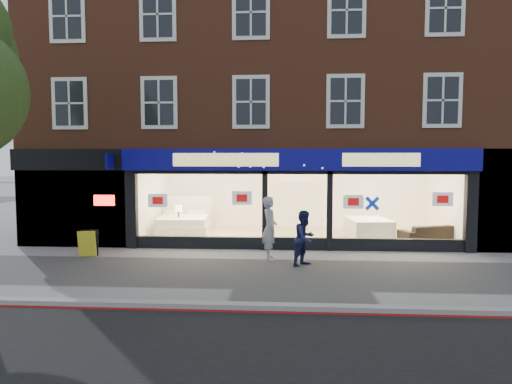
# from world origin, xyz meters

# --- Properties ---
(ground) EXTENTS (120.00, 120.00, 0.00)m
(ground) POSITION_xyz_m (0.00, 0.00, 0.00)
(ground) COLOR gray
(ground) RESTS_ON ground
(kerb_line) EXTENTS (60.00, 0.10, 0.01)m
(kerb_line) POSITION_xyz_m (0.00, -3.10, 0.01)
(kerb_line) COLOR #8C0A07
(kerb_line) RESTS_ON ground
(kerb_stone) EXTENTS (60.00, 0.25, 0.12)m
(kerb_stone) POSITION_xyz_m (0.00, -2.90, 0.06)
(kerb_stone) COLOR gray
(kerb_stone) RESTS_ON ground
(showroom_floor) EXTENTS (11.00, 4.50, 0.10)m
(showroom_floor) POSITION_xyz_m (0.00, 5.25, 0.05)
(showroom_floor) COLOR tan
(showroom_floor) RESTS_ON ground
(building) EXTENTS (19.00, 8.26, 10.30)m
(building) POSITION_xyz_m (-0.02, 6.93, 6.67)
(building) COLOR brown
(building) RESTS_ON ground
(display_bed) EXTENTS (2.15, 2.51, 1.33)m
(display_bed) POSITION_xyz_m (-4.31, 5.57, 0.47)
(display_bed) COLOR silver
(display_bed) RESTS_ON showroom_floor
(bedside_table) EXTENTS (0.52, 0.52, 0.55)m
(bedside_table) POSITION_xyz_m (-4.40, 5.05, 0.38)
(bedside_table) COLOR brown
(bedside_table) RESTS_ON showroom_floor
(mattress_stack) EXTENTS (1.61, 1.93, 0.70)m
(mattress_stack) POSITION_xyz_m (2.64, 4.90, 0.45)
(mattress_stack) COLOR silver
(mattress_stack) RESTS_ON showroom_floor
(sofa) EXTENTS (2.15, 1.38, 0.59)m
(sofa) POSITION_xyz_m (4.60, 4.33, 0.39)
(sofa) COLOR black
(sofa) RESTS_ON showroom_floor
(a_board) EXTENTS (0.58, 0.43, 0.81)m
(a_board) POSITION_xyz_m (-6.38, 1.61, 0.41)
(a_board) COLOR yellow
(a_board) RESTS_ON ground
(pedestrian_grey) EXTENTS (0.54, 0.74, 1.88)m
(pedestrian_grey) POSITION_xyz_m (-0.84, 1.59, 0.94)
(pedestrian_grey) COLOR #A2A5A9
(pedestrian_grey) RESTS_ON ground
(pedestrian_blue) EXTENTS (0.93, 0.95, 1.55)m
(pedestrian_blue) POSITION_xyz_m (0.17, 0.89, 0.77)
(pedestrian_blue) COLOR #191C48
(pedestrian_blue) RESTS_ON ground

